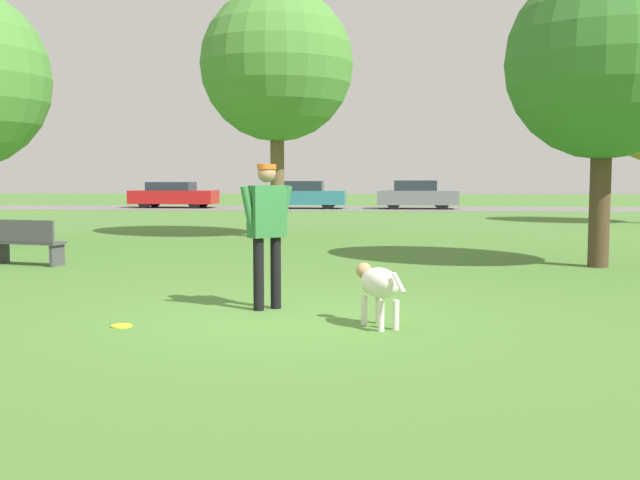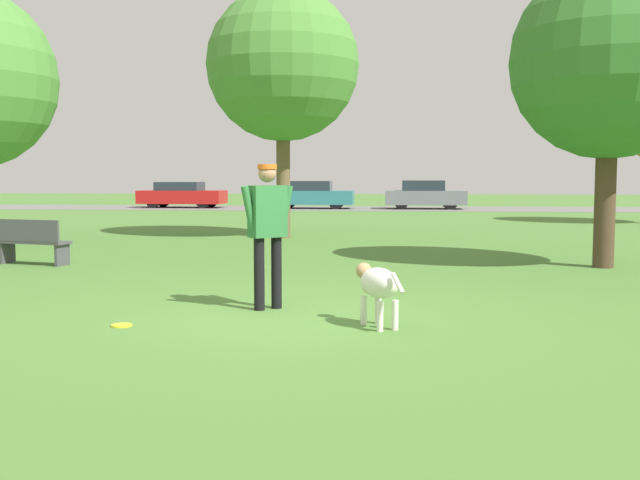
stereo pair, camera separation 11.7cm
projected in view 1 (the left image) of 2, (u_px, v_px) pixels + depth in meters
ground_plane at (280, 317)px, 8.66m from camera, size 120.00×120.00×0.00m
far_road_strip at (360, 208)px, 37.75m from camera, size 120.00×6.00×0.01m
person at (267, 223)px, 9.08m from camera, size 0.61×0.52×1.77m
dog at (378, 284)px, 8.07m from camera, size 0.59×0.91×0.66m
frisbee at (122, 326)px, 8.11m from camera, size 0.23×0.23×0.02m
tree_near_right at (604, 62)px, 13.14m from camera, size 3.46×3.46×5.38m
tree_mid_center at (277, 65)px, 19.44m from camera, size 3.98×3.98×6.51m
parked_car_red at (173, 195)px, 38.54m from camera, size 4.40×1.96×1.33m
parked_car_teal at (303, 195)px, 37.55m from camera, size 4.19×1.75×1.39m
parked_car_grey at (417, 195)px, 37.12m from camera, size 3.98×1.77×1.42m
park_bench at (26, 241)px, 13.66m from camera, size 1.46×0.73×0.84m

